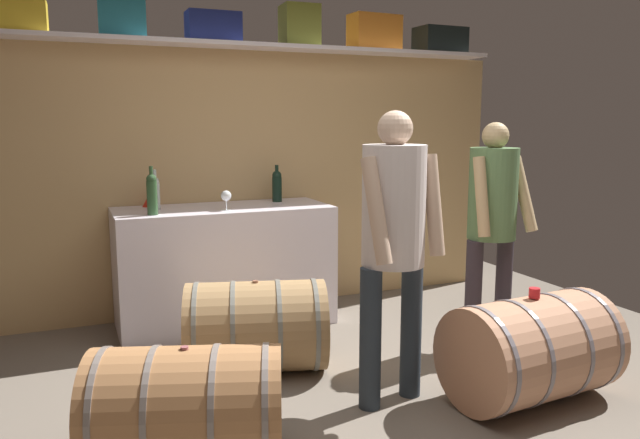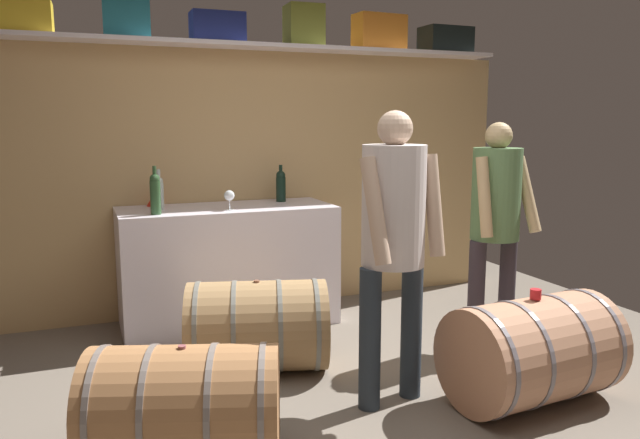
% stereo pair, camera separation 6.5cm
% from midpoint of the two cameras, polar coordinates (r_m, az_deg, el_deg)
% --- Properties ---
extents(ground_plane, '(5.69, 7.71, 0.02)m').
position_cam_midpoint_polar(ground_plane, '(3.91, 0.91, -14.69)').
color(ground_plane, '#6F6558').
extents(back_wall_panel, '(4.49, 0.10, 2.13)m').
position_cam_midpoint_polar(back_wall_panel, '(5.19, -6.54, 3.50)').
color(back_wall_panel, tan).
rests_on(back_wall_panel, ground).
extents(high_shelf_board, '(4.13, 0.40, 0.03)m').
position_cam_midpoint_polar(high_shelf_board, '(5.06, -6.27, 15.60)').
color(high_shelf_board, silver).
rests_on(high_shelf_board, back_wall_panel).
extents(toolcase_yellow, '(0.43, 0.30, 0.23)m').
position_cam_midpoint_polar(toolcase_yellow, '(4.88, -26.84, 16.48)').
color(toolcase_yellow, yellow).
rests_on(toolcase_yellow, high_shelf_board).
extents(toolcase_teal, '(0.34, 0.28, 0.32)m').
position_cam_midpoint_polar(toolcase_teal, '(4.89, -18.28, 17.54)').
color(toolcase_teal, '#217183').
rests_on(toolcase_teal, high_shelf_board).
extents(toolcase_navy, '(0.40, 0.22, 0.23)m').
position_cam_midpoint_polar(toolcase_navy, '(4.99, -10.24, 17.11)').
color(toolcase_navy, navy).
rests_on(toolcase_navy, high_shelf_board).
extents(toolcase_olive, '(0.30, 0.27, 0.33)m').
position_cam_midpoint_polar(toolcase_olive, '(5.19, -2.29, 17.47)').
color(toolcase_olive, olive).
rests_on(toolcase_olive, high_shelf_board).
extents(toolcase_orange, '(0.45, 0.24, 0.29)m').
position_cam_midpoint_polar(toolcase_orange, '(5.46, 4.71, 16.86)').
color(toolcase_orange, orange).
rests_on(toolcase_orange, high_shelf_board).
extents(toolcase_black, '(0.44, 0.27, 0.23)m').
position_cam_midpoint_polar(toolcase_black, '(5.79, 10.73, 15.96)').
color(toolcase_black, black).
rests_on(toolcase_black, high_shelf_board).
extents(work_cabinet, '(1.62, 0.67, 0.92)m').
position_cam_midpoint_polar(work_cabinet, '(4.82, -9.21, -4.27)').
color(work_cabinet, white).
rests_on(work_cabinet, ground).
extents(wine_bottle_dark, '(0.08, 0.08, 0.30)m').
position_cam_midpoint_polar(wine_bottle_dark, '(5.00, -4.38, 3.18)').
color(wine_bottle_dark, black).
rests_on(wine_bottle_dark, work_cabinet).
extents(wine_bottle_green, '(0.07, 0.07, 0.34)m').
position_cam_midpoint_polar(wine_bottle_green, '(4.44, -15.70, 2.35)').
color(wine_bottle_green, '#2D4F2C').
rests_on(wine_bottle_green, work_cabinet).
extents(wine_bottle_clear, '(0.07, 0.07, 0.30)m').
position_cam_midpoint_polar(wine_bottle_clear, '(4.69, -15.39, 2.45)').
color(wine_bottle_clear, '#B1BDB5').
rests_on(wine_bottle_clear, work_cabinet).
extents(wine_glass, '(0.08, 0.08, 0.15)m').
position_cam_midpoint_polar(wine_glass, '(4.55, -9.09, 2.12)').
color(wine_glass, white).
rests_on(wine_glass, work_cabinet).
extents(red_funnel, '(0.11, 0.11, 0.09)m').
position_cam_midpoint_polar(red_funnel, '(4.89, -15.88, 1.72)').
color(red_funnel, red).
rests_on(red_funnel, work_cabinet).
extents(wine_barrel_near, '(0.96, 0.67, 0.60)m').
position_cam_midpoint_polar(wine_barrel_near, '(3.72, 18.44, -11.32)').
color(wine_barrel_near, tan).
rests_on(wine_barrel_near, ground).
extents(wine_barrel_far, '(0.99, 0.78, 0.59)m').
position_cam_midpoint_polar(wine_barrel_far, '(3.95, -6.41, -9.80)').
color(wine_barrel_far, '#A37E51').
rests_on(wine_barrel_far, ground).
extents(wine_barrel_flank, '(1.00, 0.80, 0.56)m').
position_cam_midpoint_polar(wine_barrel_flank, '(3.01, -12.88, -16.49)').
color(wine_barrel_flank, '#A67144').
rests_on(wine_barrel_flank, ground).
extents(tasting_cup, '(0.06, 0.06, 0.05)m').
position_cam_midpoint_polar(tasting_cup, '(3.62, 18.75, -6.45)').
color(tasting_cup, red).
rests_on(tasting_cup, wine_barrel_near).
extents(winemaker_pouring, '(0.47, 0.38, 1.56)m').
position_cam_midpoint_polar(winemaker_pouring, '(4.39, 15.30, 0.82)').
color(winemaker_pouring, '#332B32').
rests_on(winemaker_pouring, ground).
extents(visitor_tasting, '(0.50, 0.42, 1.62)m').
position_cam_midpoint_polar(visitor_tasting, '(3.34, 6.31, -0.76)').
color(visitor_tasting, '#262F39').
rests_on(visitor_tasting, ground).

